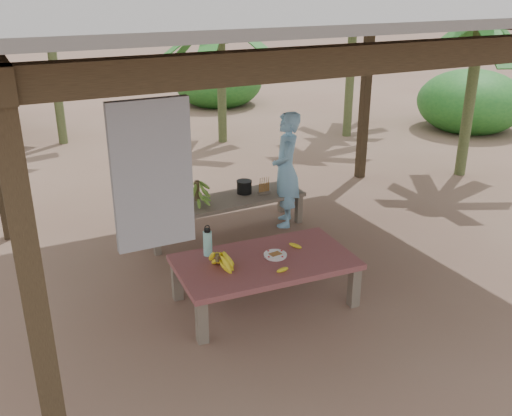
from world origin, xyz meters
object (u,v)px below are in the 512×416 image
work_table (265,265)px  water_flask (208,242)px  ripe_banana_bunch (217,261)px  cooking_pot (244,187)px  bench (224,204)px  plate (275,255)px  woman (286,170)px

work_table → water_flask: 0.63m
ripe_banana_bunch → cooking_pot: 2.30m
work_table → bench: size_ratio=0.83×
work_table → bench: 1.89m
work_table → cooking_pot: cooking_pot is taller
bench → plate: plate is taller
bench → cooking_pot: size_ratio=11.15×
woman → bench: bearing=-70.5°
plate → woman: (1.08, 1.71, 0.27)m
bench → woman: 0.95m
water_flask → bench: bearing=61.2°
work_table → woman: woman is taller
water_flask → woman: (1.68, 1.36, 0.14)m
bench → woman: bearing=-11.6°
water_flask → woman: woman is taller
water_flask → woman: size_ratio=0.22×
water_flask → plate: bearing=-30.0°
work_table → ripe_banana_bunch: (-0.52, 0.01, 0.16)m
bench → plate: 1.87m
work_table → water_flask: bearing=147.0°
bench → water_flask: (-0.83, -1.50, 0.25)m
bench → water_flask: 1.73m
plate → water_flask: bearing=150.0°
work_table → bench: (0.35, 1.86, -0.04)m
water_flask → cooking_pot: size_ratio=1.69×
plate → woman: woman is taller
ripe_banana_bunch → woman: bearing=44.9°
plate → cooking_pot: size_ratio=1.19×
bench → ripe_banana_bunch: (-0.86, -1.85, 0.20)m
plate → water_flask: (-0.60, 0.35, 0.12)m
cooking_pot → woman: size_ratio=0.13×
bench → ripe_banana_bunch: ripe_banana_bunch is taller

